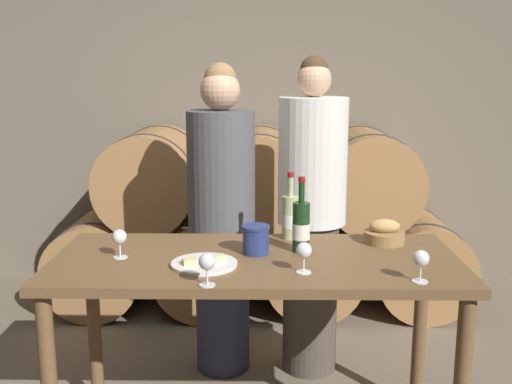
# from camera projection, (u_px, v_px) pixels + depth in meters

# --- Properties ---
(stone_wall_back) EXTENTS (10.00, 0.12, 3.20)m
(stone_wall_back) POSITION_uv_depth(u_px,v_px,m) (259.00, 76.00, 4.57)
(stone_wall_back) COLOR #706656
(stone_wall_back) RESTS_ON ground_plane
(barrel_stack) EXTENTS (2.87, 0.88, 1.26)m
(barrel_stack) POSITION_uv_depth(u_px,v_px,m) (259.00, 224.00, 4.23)
(barrel_stack) COLOR #9E7042
(barrel_stack) RESTS_ON ground_plane
(tasting_table) EXTENTS (1.70, 0.74, 0.88)m
(tasting_table) POSITION_uv_depth(u_px,v_px,m) (256.00, 283.00, 2.53)
(tasting_table) COLOR brown
(tasting_table) RESTS_ON ground_plane
(person_left) EXTENTS (0.36, 0.36, 1.69)m
(person_left) POSITION_uv_depth(u_px,v_px,m) (222.00, 220.00, 3.23)
(person_left) COLOR #2D334C
(person_left) RESTS_ON ground_plane
(person_right) EXTENTS (0.36, 0.36, 1.73)m
(person_right) POSITION_uv_depth(u_px,v_px,m) (312.00, 218.00, 3.22)
(person_right) COLOR #4C4238
(person_right) RESTS_ON ground_plane
(wine_bottle_red) EXTENTS (0.08, 0.08, 0.33)m
(wine_bottle_red) POSITION_uv_depth(u_px,v_px,m) (301.00, 226.00, 2.57)
(wine_bottle_red) COLOR #193819
(wine_bottle_red) RESTS_ON tasting_table
(wine_bottle_white) EXTENTS (0.08, 0.08, 0.31)m
(wine_bottle_white) POSITION_uv_depth(u_px,v_px,m) (290.00, 217.00, 2.77)
(wine_bottle_white) COLOR #ADBC7F
(wine_bottle_white) RESTS_ON tasting_table
(blue_crock) EXTENTS (0.12, 0.12, 0.12)m
(blue_crock) POSITION_uv_depth(u_px,v_px,m) (256.00, 238.00, 2.55)
(blue_crock) COLOR navy
(blue_crock) RESTS_ON tasting_table
(bread_basket) EXTENTS (0.18, 0.18, 0.11)m
(bread_basket) POSITION_uv_depth(u_px,v_px,m) (384.00, 234.00, 2.71)
(bread_basket) COLOR olive
(bread_basket) RESTS_ON tasting_table
(cheese_plate) EXTENTS (0.27, 0.27, 0.04)m
(cheese_plate) POSITION_uv_depth(u_px,v_px,m) (204.00, 264.00, 2.40)
(cheese_plate) COLOR white
(cheese_plate) RESTS_ON tasting_table
(wine_glass_far_left) EXTENTS (0.06, 0.06, 0.12)m
(wine_glass_far_left) POSITION_uv_depth(u_px,v_px,m) (119.00, 238.00, 2.49)
(wine_glass_far_left) COLOR white
(wine_glass_far_left) RESTS_ON tasting_table
(wine_glass_left) EXTENTS (0.06, 0.06, 0.12)m
(wine_glass_left) POSITION_uv_depth(u_px,v_px,m) (207.00, 263.00, 2.16)
(wine_glass_left) COLOR white
(wine_glass_left) RESTS_ON tasting_table
(wine_glass_center) EXTENTS (0.06, 0.06, 0.12)m
(wine_glass_center) POSITION_uv_depth(u_px,v_px,m) (304.00, 252.00, 2.30)
(wine_glass_center) COLOR white
(wine_glass_center) RESTS_ON tasting_table
(wine_glass_right) EXTENTS (0.06, 0.06, 0.12)m
(wine_glass_right) POSITION_uv_depth(u_px,v_px,m) (421.00, 260.00, 2.20)
(wine_glass_right) COLOR white
(wine_glass_right) RESTS_ON tasting_table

